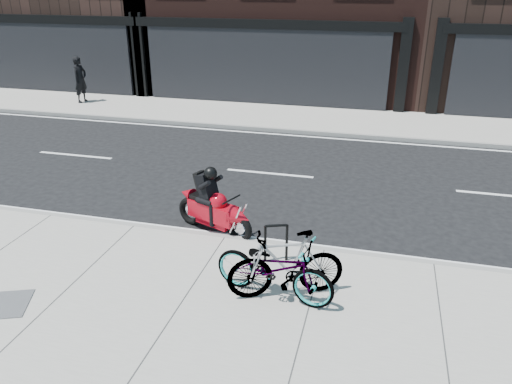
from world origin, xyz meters
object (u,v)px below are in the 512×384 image
(bicycle_front, at_px, (274,268))
(bicycle_rear, at_px, (286,264))
(motorcycle, at_px, (217,208))
(pedestrian, at_px, (80,80))
(bike_rack, at_px, (276,240))
(utility_grate, at_px, (4,305))

(bicycle_front, xyz_separation_m, bicycle_rear, (0.18, 0.08, 0.04))
(bicycle_rear, xyz_separation_m, motorcycle, (-1.84, 1.98, -0.11))
(motorcycle, distance_m, pedestrian, 13.08)
(bike_rack, bearing_deg, motorcycle, 146.46)
(bike_rack, xyz_separation_m, bicycle_front, (0.21, -1.09, 0.10))
(utility_grate, bearing_deg, bicycle_rear, 18.24)
(bicycle_rear, relative_size, motorcycle, 1.03)
(bicycle_front, distance_m, pedestrian, 15.71)
(pedestrian, relative_size, utility_grate, 2.48)
(bike_rack, distance_m, bicycle_front, 1.11)
(bike_rack, height_order, bicycle_front, bicycle_front)
(utility_grate, bearing_deg, bike_rack, 31.84)
(bicycle_rear, bearing_deg, pedestrian, -159.90)
(bike_rack, distance_m, bicycle_rear, 1.09)
(motorcycle, relative_size, utility_grate, 2.48)
(bicycle_front, bearing_deg, bike_rack, 21.40)
(bike_rack, relative_size, pedestrian, 0.40)
(bicycle_rear, xyz_separation_m, utility_grate, (-4.27, -1.41, -0.57))
(motorcycle, bearing_deg, bicycle_rear, -25.25)
(bicycle_rear, relative_size, pedestrian, 1.03)
(bike_rack, relative_size, bicycle_front, 0.37)
(pedestrian, bearing_deg, bicycle_rear, -129.23)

